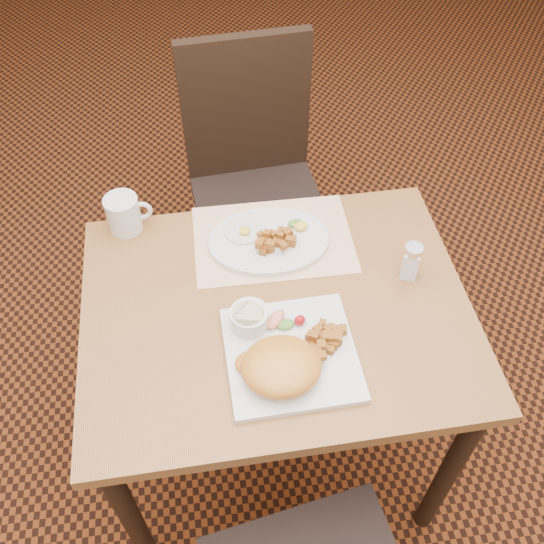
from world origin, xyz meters
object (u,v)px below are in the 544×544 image
at_px(chair_far, 254,173).
at_px(salt_shaker, 411,261).
at_px(plate_oval, 269,241).
at_px(coffee_mug, 124,214).
at_px(plate_square, 291,354).
at_px(table, 277,334).

height_order(chair_far, salt_shaker, chair_far).
height_order(plate_oval, salt_shaker, salt_shaker).
bearing_deg(plate_oval, coffee_mug, 161.88).
height_order(chair_far, plate_square, chair_far).
xyz_separation_m(chair_far, plate_square, (-0.03, -0.86, 0.22)).
height_order(table, plate_oval, plate_oval).
xyz_separation_m(plate_square, plate_oval, (0.00, 0.34, 0.00)).
xyz_separation_m(table, chair_far, (0.04, 0.72, -0.10)).
bearing_deg(coffee_mug, chair_far, 46.85).
bearing_deg(plate_square, chair_far, 87.92).
distance_m(table, chair_far, 0.73).
bearing_deg(plate_oval, chair_far, 86.85).
relative_size(salt_shaker, coffee_mug, 0.85).
distance_m(chair_far, plate_oval, 0.57).
bearing_deg(salt_shaker, coffee_mug, 158.17).
bearing_deg(table, plate_square, -86.13).
relative_size(plate_oval, coffee_mug, 2.60).
height_order(plate_square, coffee_mug, coffee_mug).
height_order(plate_square, plate_oval, plate_oval).
bearing_deg(coffee_mug, salt_shaker, -21.83).
bearing_deg(plate_square, plate_oval, 89.59).
xyz_separation_m(chair_far, plate_oval, (-0.03, -0.52, 0.22)).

